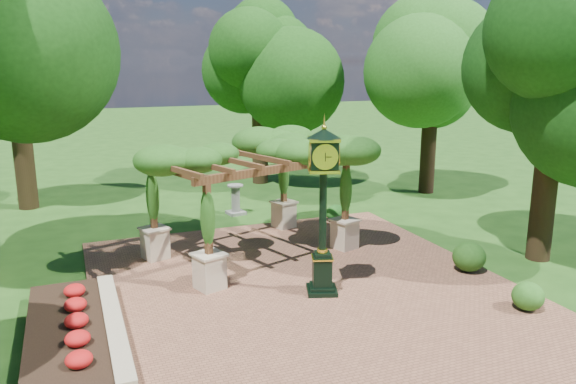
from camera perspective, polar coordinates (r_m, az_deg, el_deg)
name	(u,v)px	position (r m, az deg, el deg)	size (l,w,h in m)	color
ground	(329,310)	(12.96, 4.17, -11.89)	(120.00, 120.00, 0.00)	#1E4714
brick_plaza	(311,293)	(13.78, 2.34, -10.20)	(10.00, 12.00, 0.04)	brown
border_wall	(114,327)	(12.25, -17.24, -13.00)	(0.35, 5.00, 0.40)	#C6B793
flower_bed	(67,336)	(12.25, -21.54, -13.46)	(1.50, 5.00, 0.36)	red
pedestal_clock	(323,196)	(13.02, 3.59, -0.44)	(1.01, 1.01, 4.04)	black
pergola	(251,158)	(15.75, -3.75, 3.44)	(6.27, 4.96, 3.44)	beige
sundial	(236,201)	(20.58, -5.34, -0.95)	(0.69, 0.69, 1.11)	gray
shrub_front	(528,296)	(13.83, 23.20, -9.70)	(0.71, 0.71, 0.64)	#285F1B
shrub_mid	(469,257)	(15.69, 17.92, -6.29)	(0.87, 0.87, 0.78)	#1F4914
shrub_back	(336,213)	(19.50, 4.87, -2.17)	(0.68, 0.68, 0.61)	#23641D
tree_west_far	(12,53)	(23.02, -26.20, 12.57)	(3.69, 3.69, 8.46)	#322313
tree_north	(259,59)	(25.42, -2.96, 13.32)	(4.25, 4.25, 8.12)	#372716
tree_east_far	(433,63)	(24.16, 14.53, 12.54)	(4.13, 4.13, 7.86)	black
tree_east_near	(558,68)	(16.70, 25.71, 11.27)	(4.50, 4.50, 7.71)	#342314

